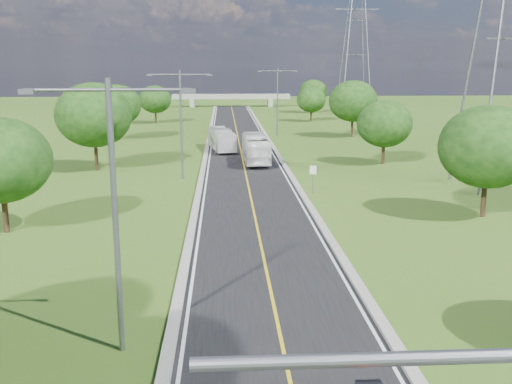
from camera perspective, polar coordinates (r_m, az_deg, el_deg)
ground at (r=68.61m, az=-1.47°, el=3.83°), size 260.00×260.00×0.00m
road at (r=74.54m, az=-1.62°, el=4.55°), size 8.00×150.00×0.06m
curb_left at (r=74.53m, az=-4.90°, el=4.57°), size 0.50×150.00×0.22m
curb_right at (r=74.77m, az=1.65°, el=4.63°), size 0.50×150.00×0.22m
speed_limit_sign at (r=47.18m, az=5.71°, el=1.73°), size 0.55×0.09×2.40m
overpass at (r=148.02m, az=-2.48°, el=9.45°), size 30.00×3.00×3.20m
streetlight_near_left at (r=20.65m, az=-14.02°, el=-0.31°), size 5.90×0.25×10.00m
streetlight_mid_left at (r=53.11m, az=-7.52°, el=7.63°), size 5.90×0.25×10.00m
streetlight_far_right at (r=86.28m, az=2.16°, el=9.58°), size 5.90×0.25×10.00m
power_tower_far at (r=126.01m, az=9.92°, el=14.01°), size 9.00×6.40×28.00m
tree_lb at (r=38.81m, az=-24.22°, el=2.91°), size 6.30×6.30×7.33m
tree_lc at (r=59.40m, az=-15.92°, el=7.41°), size 7.56×7.56×8.79m
tree_ld at (r=83.30m, az=-13.71°, el=8.45°), size 6.72×6.72×7.82m
tree_le at (r=106.68m, az=-10.06°, el=9.10°), size 5.88×5.88×6.84m
tree_rb at (r=42.26m, az=22.21°, el=4.21°), size 6.72×6.72×7.82m
tree_rc at (r=62.48m, az=12.73°, el=6.67°), size 5.88×5.88×6.84m
tree_rd at (r=86.09m, az=9.68°, el=8.96°), size 7.14×7.14×8.30m
tree_re at (r=109.24m, az=5.55°, el=9.15°), size 5.46×5.46×6.35m
tree_rf at (r=129.49m, az=5.75°, el=9.94°), size 6.30×6.30×7.33m
bus_outbound at (r=62.37m, az=-0.04°, el=4.38°), size 2.62×10.61×2.95m
bus_inbound at (r=71.52m, az=-3.46°, el=5.30°), size 3.63×9.87×2.69m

